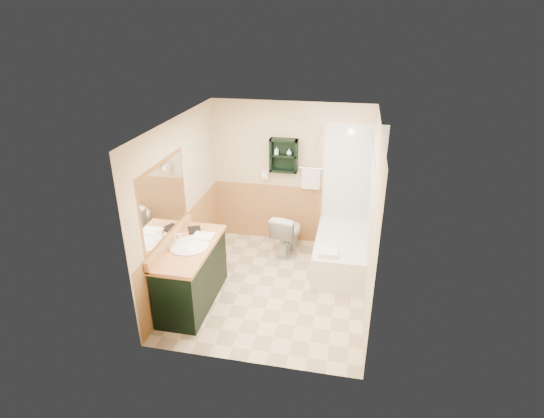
{
  "coord_description": "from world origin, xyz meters",
  "views": [
    {
      "loc": [
        1.01,
        -5.03,
        3.58
      ],
      "look_at": [
        -0.05,
        0.2,
        1.15
      ],
      "focal_mm": 28.0,
      "sensor_mm": 36.0,
      "label": 1
    }
  ],
  "objects_px": {
    "bathtub": "(341,252)",
    "soap_bottle_b": "(289,153)",
    "wall_shelf": "(284,156)",
    "vanity_book": "(188,224)",
    "hair_dryer": "(266,174)",
    "vanity": "(192,274)",
    "soap_bottle_a": "(277,153)",
    "toilet": "(287,233)"
  },
  "relations": [
    {
      "from": "vanity_book",
      "to": "soap_bottle_a",
      "type": "bearing_deg",
      "value": 32.7
    },
    {
      "from": "wall_shelf",
      "to": "vanity",
      "type": "bearing_deg",
      "value": -114.67
    },
    {
      "from": "soap_bottle_a",
      "to": "wall_shelf",
      "type": "bearing_deg",
      "value": 2.49
    },
    {
      "from": "wall_shelf",
      "to": "bathtub",
      "type": "relative_size",
      "value": 0.37
    },
    {
      "from": "vanity_book",
      "to": "soap_bottle_b",
      "type": "xyz_separation_m",
      "value": [
        1.15,
        1.55,
        0.63
      ]
    },
    {
      "from": "bathtub",
      "to": "vanity",
      "type": "bearing_deg",
      "value": -146.11
    },
    {
      "from": "bathtub",
      "to": "soap_bottle_b",
      "type": "distance_m",
      "value": 1.77
    },
    {
      "from": "bathtub",
      "to": "soap_bottle_a",
      "type": "relative_size",
      "value": 12.06
    },
    {
      "from": "soap_bottle_a",
      "to": "soap_bottle_b",
      "type": "bearing_deg",
      "value": 0.0
    },
    {
      "from": "wall_shelf",
      "to": "soap_bottle_b",
      "type": "relative_size",
      "value": 5.26
    },
    {
      "from": "vanity_book",
      "to": "soap_bottle_a",
      "type": "xyz_separation_m",
      "value": [
        0.94,
        1.55,
        0.61
      ]
    },
    {
      "from": "toilet",
      "to": "vanity_book",
      "type": "bearing_deg",
      "value": 56.33
    },
    {
      "from": "toilet",
      "to": "vanity_book",
      "type": "height_order",
      "value": "vanity_book"
    },
    {
      "from": "wall_shelf",
      "to": "vanity_book",
      "type": "xyz_separation_m",
      "value": [
        -1.06,
        -1.55,
        -0.57
      ]
    },
    {
      "from": "wall_shelf",
      "to": "bathtub",
      "type": "distance_m",
      "value": 1.78
    },
    {
      "from": "wall_shelf",
      "to": "soap_bottle_b",
      "type": "distance_m",
      "value": 0.11
    },
    {
      "from": "bathtub",
      "to": "wall_shelf",
      "type": "bearing_deg",
      "value": 147.26
    },
    {
      "from": "hair_dryer",
      "to": "soap_bottle_a",
      "type": "relative_size",
      "value": 1.93
    },
    {
      "from": "hair_dryer",
      "to": "vanity",
      "type": "bearing_deg",
      "value": -106.78
    },
    {
      "from": "bathtub",
      "to": "toilet",
      "type": "relative_size",
      "value": 2.11
    },
    {
      "from": "wall_shelf",
      "to": "vanity_book",
      "type": "relative_size",
      "value": 2.44
    },
    {
      "from": "bathtub",
      "to": "vanity_book",
      "type": "relative_size",
      "value": 6.66
    },
    {
      "from": "soap_bottle_a",
      "to": "toilet",
      "type": "bearing_deg",
      "value": -54.47
    },
    {
      "from": "hair_dryer",
      "to": "toilet",
      "type": "xyz_separation_m",
      "value": [
        0.44,
        -0.39,
        -0.85
      ]
    },
    {
      "from": "hair_dryer",
      "to": "vanity_book",
      "type": "bearing_deg",
      "value": -115.73
    },
    {
      "from": "vanity_book",
      "to": "soap_bottle_a",
      "type": "distance_m",
      "value": 1.91
    },
    {
      "from": "soap_bottle_b",
      "to": "vanity",
      "type": "bearing_deg",
      "value": -116.88
    },
    {
      "from": "toilet",
      "to": "vanity_book",
      "type": "xyz_separation_m",
      "value": [
        -1.2,
        -1.19,
        0.63
      ]
    },
    {
      "from": "soap_bottle_a",
      "to": "vanity_book",
      "type": "bearing_deg",
      "value": -121.41
    },
    {
      "from": "vanity",
      "to": "soap_bottle_a",
      "type": "bearing_deg",
      "value": 68.14
    },
    {
      "from": "bathtub",
      "to": "soap_bottle_a",
      "type": "height_order",
      "value": "soap_bottle_a"
    },
    {
      "from": "hair_dryer",
      "to": "bathtub",
      "type": "height_order",
      "value": "hair_dryer"
    },
    {
      "from": "wall_shelf",
      "to": "vanity",
      "type": "height_order",
      "value": "wall_shelf"
    },
    {
      "from": "vanity_book",
      "to": "soap_bottle_a",
      "type": "height_order",
      "value": "soap_bottle_a"
    },
    {
      "from": "vanity_book",
      "to": "bathtub",
      "type": "bearing_deg",
      "value": -2.7
    },
    {
      "from": "hair_dryer",
      "to": "vanity",
      "type": "distance_m",
      "value": 2.2
    },
    {
      "from": "hair_dryer",
      "to": "bathtub",
      "type": "relative_size",
      "value": 0.16
    },
    {
      "from": "vanity",
      "to": "soap_bottle_b",
      "type": "bearing_deg",
      "value": 63.12
    },
    {
      "from": "toilet",
      "to": "soap_bottle_a",
      "type": "relative_size",
      "value": 5.73
    },
    {
      "from": "wall_shelf",
      "to": "soap_bottle_a",
      "type": "relative_size",
      "value": 4.42
    },
    {
      "from": "soap_bottle_b",
      "to": "soap_bottle_a",
      "type": "bearing_deg",
      "value": 180.0
    },
    {
      "from": "wall_shelf",
      "to": "soap_bottle_a",
      "type": "xyz_separation_m",
      "value": [
        -0.12,
        -0.01,
        0.04
      ]
    }
  ]
}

